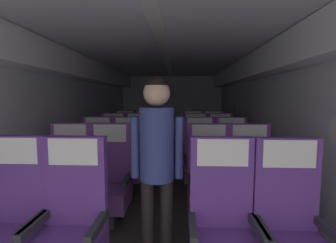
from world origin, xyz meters
The scene contains 23 objects.
ground centered at (0.00, 3.93, -0.01)m, with size 3.56×8.27×0.02m, color #3D3833.
fuselage_shell centered at (0.00, 4.21, 1.57)m, with size 3.44×7.92×2.19m.
seat_a_left_window centered at (-1.03, 1.44, 0.47)m, with size 0.50×0.47×1.13m.
seat_a_left_aisle centered at (-0.56, 1.42, 0.47)m, with size 0.50×0.47×1.13m.
seat_a_right_aisle centered at (1.02, 1.42, 0.47)m, with size 0.50×0.47×1.13m.
seat_a_right_window centered at (0.55, 1.44, 0.47)m, with size 0.50×0.47×1.13m.
seat_b_left_window centered at (-1.01, 2.37, 0.47)m, with size 0.50×0.47×1.13m.
seat_b_left_aisle centered at (-0.56, 2.38, 0.47)m, with size 0.50×0.47×1.13m.
seat_b_right_aisle centered at (1.02, 2.39, 0.47)m, with size 0.50×0.47×1.13m.
seat_b_right_window centered at (0.56, 2.39, 0.47)m, with size 0.50×0.47×1.13m.
seat_c_left_window centered at (-1.01, 3.32, 0.47)m, with size 0.50×0.47×1.13m.
seat_c_left_aisle centered at (-0.55, 3.32, 0.47)m, with size 0.50×0.47×1.13m.
seat_c_right_aisle centered at (1.02, 3.34, 0.47)m, with size 0.50×0.47×1.13m.
seat_c_right_window centered at (0.54, 3.33, 0.47)m, with size 0.50×0.47×1.13m.
seat_d_left_window centered at (-1.03, 4.26, 0.47)m, with size 0.50×0.47×1.13m.
seat_d_left_aisle centered at (-0.56, 4.27, 0.47)m, with size 0.50×0.47×1.13m.
seat_d_right_aisle centered at (1.01, 4.27, 0.47)m, with size 0.50×0.47×1.13m.
seat_d_right_window centered at (0.54, 4.26, 0.47)m, with size 0.50×0.47×1.13m.
seat_e_left_window centered at (-1.01, 5.21, 0.47)m, with size 0.50×0.47×1.13m.
seat_e_left_aisle centered at (-0.56, 5.22, 0.47)m, with size 0.50×0.47×1.13m.
seat_e_right_aisle centered at (1.01, 5.21, 0.47)m, with size 0.50×0.47×1.13m.
seat_e_right_window centered at (0.56, 5.23, 0.47)m, with size 0.50×0.47×1.13m.
flight_attendant centered at (0.05, 1.71, 0.98)m, with size 0.43×0.28×1.59m.
Camera 1 is at (0.22, -0.22, 1.42)m, focal length 25.82 mm.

